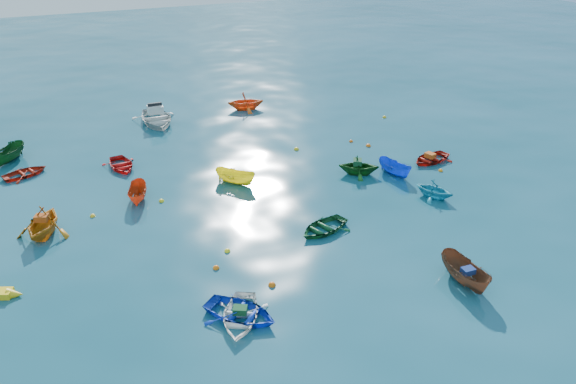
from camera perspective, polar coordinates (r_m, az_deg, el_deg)
name	(u,v)px	position (r m, az deg, el deg)	size (l,w,h in m)	color
ground	(326,237)	(30.18, 3.84, -4.63)	(160.00, 160.00, 0.00)	#0A3D4D
dinghy_blue_sw	(241,317)	(24.86, -4.81, -12.56)	(2.37, 3.31, 0.69)	#0F36C2
dinghy_white_near	(240,320)	(24.71, -4.88, -12.85)	(2.26, 3.16, 0.65)	white
sampan_brown_mid	(464,283)	(28.01, 17.41, -8.77)	(1.22, 3.24, 1.25)	brown
dinghy_orange_w	(45,235)	(33.06, -23.44, -4.01)	(2.81, 3.26, 1.72)	#C26F12
sampan_yellow_mid	(236,183)	(36.03, -5.32, 0.87)	(1.07, 2.84, 1.10)	yellow
dinghy_green_e	(323,231)	(30.77, 3.59, -3.94)	(2.19, 3.06, 0.64)	#114C26
dinghy_cyan_se	(433,197)	(35.31, 14.55, -0.51)	(2.03, 2.36, 1.24)	#1D96B4
dinghy_red_nw	(26,175)	(40.79, -25.09, 1.53)	(2.00, 2.79, 0.58)	#A71F0D
sampan_orange_n	(139,200)	(35.03, -14.92, -0.79)	(1.04, 2.76, 1.07)	#C63B12
dinghy_green_n	(358,174)	(37.43, 7.15, 1.82)	(2.27, 2.63, 1.39)	#125017
dinghy_red_ne	(430,161)	(40.28, 14.25, 3.04)	(2.21, 3.09, 0.64)	#A5180D
sampan_blue_far	(394,174)	(37.76, 10.74, 1.77)	(1.04, 2.75, 1.06)	blue
dinghy_red_far	(122,168)	(39.69, -16.55, 2.37)	(2.20, 3.07, 0.64)	red
dinghy_orange_far	(246,109)	(49.62, -4.30, 8.36)	(2.68, 3.11, 1.63)	#F05716
sampan_green_far	(10,161)	(43.54, -26.38, 2.80)	(1.21, 3.22, 1.24)	#0F4119
motorboat_white	(157,123)	(47.43, -13.19, 6.82)	(3.54, 4.95, 1.63)	silver
tarp_green_a	(240,310)	(24.49, -4.89, -11.85)	(0.60, 0.46, 0.29)	#124924
tarp_blue_a	(468,271)	(27.49, 17.81, -7.63)	(0.58, 0.44, 0.28)	navy
tarp_orange_a	(42,218)	(32.62, -23.73, -2.41)	(0.68, 0.52, 0.33)	#B34612
tarp_green_b	(357,162)	(37.07, 7.07, 3.04)	(0.72, 0.55, 0.35)	#104322
tarp_orange_b	(430,155)	(40.02, 14.23, 3.64)	(0.67, 0.50, 0.32)	#CB5314
buoy_or_a	(272,285)	(26.58, -1.64, -9.47)	(0.36, 0.36, 0.36)	orange
buoy_ye_a	(227,251)	(29.12, -6.18, -6.03)	(0.31, 0.31, 0.31)	yellow
buoy_or_b	(440,171)	(38.96, 15.23, 2.08)	(0.30, 0.30, 0.30)	orange
buoy_ye_b	(93,216)	(33.97, -19.22, -2.35)	(0.31, 0.31, 0.31)	yellow
buoy_or_c	(216,268)	(27.92, -7.32, -7.71)	(0.33, 0.33, 0.33)	orange
buoy_ye_c	(296,150)	(40.97, 0.86, 4.32)	(0.37, 0.37, 0.37)	yellow
buoy_or_d	(351,142)	(42.67, 6.42, 5.10)	(0.29, 0.29, 0.29)	#EE5B0C
buoy_ye_d	(162,201)	(34.53, -12.73, -0.94)	(0.32, 0.32, 0.32)	yellow
buoy_or_e	(368,146)	(42.02, 8.16, 4.64)	(0.37, 0.37, 0.37)	orange
buoy_ye_e	(384,118)	(48.16, 9.77, 7.46)	(0.34, 0.34, 0.34)	gold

